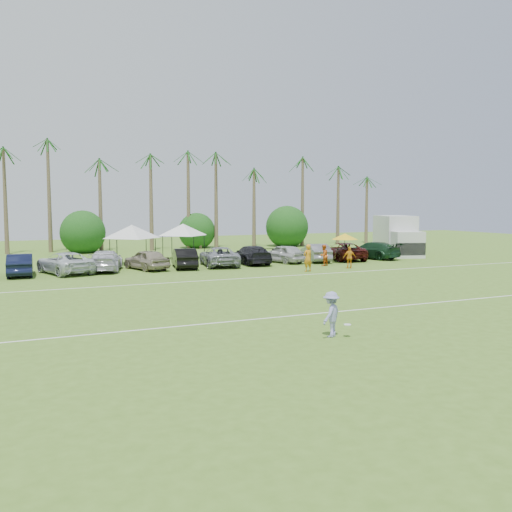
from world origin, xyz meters
name	(u,v)px	position (x,y,z in m)	size (l,w,h in m)	color
ground	(366,320)	(0.00, 0.00, 0.00)	(120.00, 120.00, 0.00)	#476D20
field_lines	(278,292)	(0.00, 8.00, 0.01)	(80.00, 12.10, 0.01)	white
palm_tree_2	(12,154)	(-12.00, 38.00, 9.21)	(2.40, 2.40, 10.90)	brown
palm_tree_3	(58,147)	(-8.00, 38.00, 10.06)	(2.40, 2.40, 11.90)	brown
palm_tree_4	(102,175)	(-4.00, 38.00, 7.48)	(2.40, 2.40, 8.90)	brown
palm_tree_5	(143,167)	(0.00, 38.00, 8.35)	(2.40, 2.40, 9.90)	brown
palm_tree_6	(181,160)	(4.00, 38.00, 9.21)	(2.40, 2.40, 10.90)	brown
palm_tree_7	(218,153)	(8.00, 38.00, 10.06)	(2.40, 2.40, 11.90)	brown
palm_tree_8	(261,179)	(13.00, 38.00, 7.48)	(2.40, 2.40, 8.90)	brown
palm_tree_9	(301,172)	(18.00, 38.00, 8.35)	(2.40, 2.40, 9.90)	brown
palm_tree_10	(338,165)	(23.00, 38.00, 9.21)	(2.40, 2.40, 10.90)	brown
palm_tree_11	(367,159)	(27.00, 38.00, 10.06)	(2.40, 2.40, 11.90)	brown
bush_tree_1	(81,234)	(-6.00, 39.00, 1.80)	(4.00, 4.00, 4.00)	brown
bush_tree_2	(197,231)	(6.00, 39.00, 1.80)	(4.00, 4.00, 4.00)	brown
bush_tree_3	(281,229)	(16.00, 39.00, 1.80)	(4.00, 4.00, 4.00)	brown
sideline_player_a	(308,258)	(6.12, 15.51, 0.96)	(0.70, 0.46, 1.91)	orange
sideline_player_b	(324,255)	(9.07, 18.21, 0.81)	(0.78, 0.61, 1.61)	#CC5416
sideline_player_c	(350,258)	(9.89, 15.94, 0.80)	(0.94, 0.39, 1.61)	orange
box_truck	(398,234)	(20.17, 23.34, 1.93)	(4.84, 7.49, 3.62)	silver
canopy_tent_left	(132,225)	(-4.05, 25.12, 3.11)	(4.48, 4.48, 3.63)	black
canopy_tent_right	(183,224)	(0.98, 28.02, 3.03)	(4.36, 4.36, 3.53)	black
market_umbrella	(345,236)	(11.73, 19.37, 2.13)	(2.13, 2.13, 2.37)	black
frisbee_player	(331,314)	(-2.90, -1.92, 0.82)	(1.24, 1.10, 1.63)	#8C90C7
parked_car_1	(20,265)	(-12.28, 21.38, 0.73)	(1.55, 4.45, 1.47)	black
parked_car_2	(65,263)	(-9.47, 21.36, 0.73)	(2.43, 5.28, 1.47)	silver
parked_car_3	(106,261)	(-6.67, 21.79, 0.73)	(2.05, 5.05, 1.47)	silver
parked_car_4	(146,260)	(-3.86, 21.34, 0.73)	(1.73, 4.30, 1.47)	gray
parked_car_5	(184,258)	(-1.06, 21.23, 0.73)	(1.55, 4.45, 1.47)	black
parked_car_6	(219,256)	(1.75, 21.42, 0.73)	(2.43, 5.28, 1.47)	gray
parked_car_7	(251,255)	(4.55, 21.70, 0.73)	(2.05, 5.05, 1.47)	black
parked_car_8	(283,254)	(7.36, 21.66, 0.73)	(1.73, 4.30, 1.47)	silver
parked_car_9	(316,253)	(10.17, 21.26, 0.73)	(1.55, 4.45, 1.47)	slate
parked_car_10	(343,251)	(12.97, 21.48, 0.73)	(2.43, 5.28, 1.47)	#43110E
parked_car_11	(372,250)	(15.78, 21.30, 0.73)	(2.05, 5.05, 1.47)	#16361E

